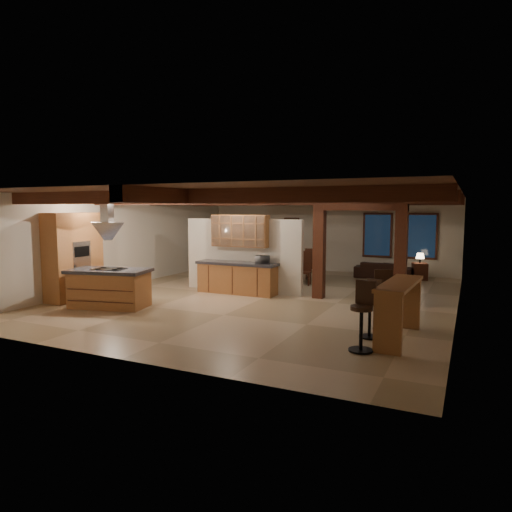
{
  "coord_description": "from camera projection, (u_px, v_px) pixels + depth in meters",
  "views": [
    {
      "loc": [
        5.22,
        -11.74,
        2.53
      ],
      "look_at": [
        -0.56,
        0.5,
        1.1
      ],
      "focal_mm": 32.0,
      "sensor_mm": 36.0,
      "label": 1
    }
  ],
  "objects": [
    {
      "name": "ground",
      "position": [
        266.0,
        297.0,
        13.04
      ],
      "size": [
        12.0,
        12.0,
        0.0
      ],
      "primitive_type": "plane",
      "color": "tan",
      "rests_on": "ground"
    },
    {
      "name": "room_walls",
      "position": [
        266.0,
        235.0,
        12.85
      ],
      "size": [
        12.0,
        12.0,
        12.0
      ],
      "color": "beige",
      "rests_on": "ground"
    },
    {
      "name": "ceiling_beams",
      "position": [
        267.0,
        200.0,
        12.75
      ],
      "size": [
        10.0,
        12.0,
        0.28
      ],
      "color": "#38170E",
      "rests_on": "room_walls"
    },
    {
      "name": "timber_posts",
      "position": [
        359.0,
        237.0,
        12.24
      ],
      "size": [
        2.5,
        0.3,
        2.9
      ],
      "color": "#38170E",
      "rests_on": "ground"
    },
    {
      "name": "partition_wall",
      "position": [
        243.0,
        255.0,
        13.8
      ],
      "size": [
        3.8,
        0.18,
        2.2
      ],
      "primitive_type": "cube",
      "color": "beige",
      "rests_on": "ground"
    },
    {
      "name": "pantry_cabinet",
      "position": [
        74.0,
        256.0,
        12.56
      ],
      "size": [
        0.67,
        1.6,
        2.4
      ],
      "color": "#995731",
      "rests_on": "ground"
    },
    {
      "name": "back_counter",
      "position": [
        237.0,
        278.0,
        13.51
      ],
      "size": [
        2.5,
        0.66,
        0.94
      ],
      "color": "#995731",
      "rests_on": "ground"
    },
    {
      "name": "upper_display_cabinet",
      "position": [
        240.0,
        231.0,
        13.55
      ],
      "size": [
        1.8,
        0.36,
        0.95
      ],
      "color": "#995731",
      "rests_on": "partition_wall"
    },
    {
      "name": "range_hood",
      "position": [
        108.0,
        238.0,
        11.51
      ],
      "size": [
        1.1,
        1.1,
        1.4
      ],
      "color": "silver",
      "rests_on": "room_walls"
    },
    {
      "name": "back_windows",
      "position": [
        399.0,
        236.0,
        17.03
      ],
      "size": [
        2.7,
        0.07,
        1.7
      ],
      "color": "#38170E",
      "rests_on": "room_walls"
    },
    {
      "name": "framed_art",
      "position": [
        292.0,
        228.0,
        18.84
      ],
      "size": [
        0.65,
        0.05,
        0.85
      ],
      "color": "#38170E",
      "rests_on": "room_walls"
    },
    {
      "name": "recessed_cans",
      "position": [
        150.0,
        195.0,
        12.08
      ],
      "size": [
        3.16,
        2.46,
        0.03
      ],
      "color": "silver",
      "rests_on": "room_walls"
    },
    {
      "name": "kitchen_island",
      "position": [
        110.0,
        288.0,
        11.65
      ],
      "size": [
        2.19,
        1.49,
        0.99
      ],
      "color": "#995731",
      "rests_on": "ground"
    },
    {
      "name": "dining_table",
      "position": [
        290.0,
        271.0,
        15.82
      ],
      "size": [
        2.22,
        1.54,
        0.71
      ],
      "primitive_type": "imported",
      "rotation": [
        0.0,
        0.0,
        0.21
      ],
      "color": "#3C1B0F",
      "rests_on": "ground"
    },
    {
      "name": "sofa",
      "position": [
        383.0,
        270.0,
        16.5
      ],
      "size": [
        2.03,
        0.88,
        0.58
      ],
      "primitive_type": "imported",
      "rotation": [
        0.0,
        0.0,
        3.19
      ],
      "color": "black",
      "rests_on": "ground"
    },
    {
      "name": "microwave",
      "position": [
        262.0,
        260.0,
        13.1
      ],
      "size": [
        0.47,
        0.38,
        0.22
      ],
      "primitive_type": "imported",
      "rotation": [
        0.0,
        0.0,
        3.44
      ],
      "color": "#AFAFB4",
      "rests_on": "back_counter"
    },
    {
      "name": "bar_counter",
      "position": [
        399.0,
        301.0,
        8.7
      ],
      "size": [
        0.65,
        2.18,
        1.13
      ],
      "color": "#995731",
      "rests_on": "ground"
    },
    {
      "name": "side_table",
      "position": [
        420.0,
        271.0,
        16.1
      ],
      "size": [
        0.6,
        0.6,
        0.6
      ],
      "primitive_type": "cube",
      "rotation": [
        0.0,
        0.0,
        0.31
      ],
      "color": "#38170E",
      "rests_on": "ground"
    },
    {
      "name": "table_lamp",
      "position": [
        420.0,
        256.0,
        16.04
      ],
      "size": [
        0.3,
        0.3,
        0.35
      ],
      "color": "black",
      "rests_on": "side_table"
    },
    {
      "name": "bar_stool_a",
      "position": [
        362.0,
        316.0,
        8.05
      ],
      "size": [
        0.43,
        0.45,
        1.24
      ],
      "color": "black",
      "rests_on": "ground"
    },
    {
      "name": "bar_stool_b",
      "position": [
        371.0,
        308.0,
        8.9
      ],
      "size": [
        0.42,
        0.44,
        1.14
      ],
      "color": "black",
      "rests_on": "ground"
    },
    {
      "name": "bar_stool_c",
      "position": [
        384.0,
        300.0,
        9.47
      ],
      "size": [
        0.46,
        0.47,
        1.24
      ],
      "color": "black",
      "rests_on": "ground"
    },
    {
      "name": "dining_chairs",
      "position": [
        290.0,
        265.0,
        15.8
      ],
      "size": [
        1.93,
        1.93,
        1.11
      ],
      "color": "#38170E",
      "rests_on": "ground"
    }
  ]
}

